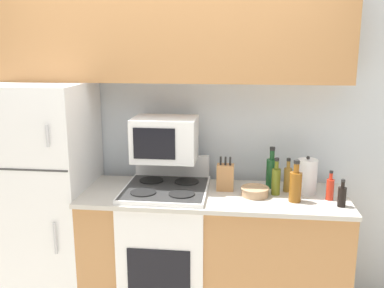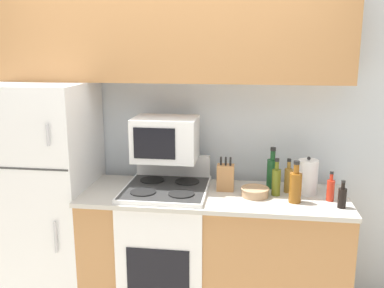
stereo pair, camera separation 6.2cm
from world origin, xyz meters
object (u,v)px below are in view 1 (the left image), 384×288
object	(u,v)px
bottle_wine_green	(271,172)
microwave	(165,139)
bottle_vinegar	(288,178)
bottle_olive_oil	(276,180)
kettle	(307,176)
bowl	(255,191)
bottle_hot_sauce	(330,188)
knife_block	(225,177)
bottle_soy_sauce	(342,196)
bottle_whiskey	(295,185)
refrigerator	(45,196)
stove	(167,247)

from	to	relation	value
bottle_wine_green	microwave	bearing A→B (deg)	-177.19
microwave	bottle_vinegar	world-z (taller)	microwave
bottle_olive_oil	kettle	size ratio (longest dim) A/B	0.99
microwave	bottle_wine_green	world-z (taller)	microwave
bowl	bottle_hot_sauce	bearing A→B (deg)	-1.80
bottle_hot_sauce	microwave	bearing A→B (deg)	171.41
microwave	knife_block	size ratio (longest dim) A/B	1.85
bowl	bottle_wine_green	bearing A→B (deg)	58.22
microwave	bottle_soy_sauce	world-z (taller)	microwave
bowl	kettle	world-z (taller)	kettle
bottle_olive_oil	bottle_vinegar	bearing A→B (deg)	41.91
bottle_hot_sauce	kettle	bearing A→B (deg)	136.82
bottle_wine_green	bottle_whiskey	distance (m)	0.30
bottle_wine_green	kettle	world-z (taller)	bottle_wine_green
knife_block	bottle_wine_green	bearing A→B (deg)	15.59
refrigerator	bottle_whiskey	xyz separation A→B (m)	(1.80, -0.14, 0.20)
bowl	bottle_olive_oil	world-z (taller)	bottle_olive_oil
kettle	microwave	bearing A→B (deg)	177.38
stove	bottle_hot_sauce	distance (m)	1.22
bowl	refrigerator	bearing A→B (deg)	177.43
bottle_whiskey	stove	bearing A→B (deg)	173.40
bottle_vinegar	bottle_soy_sauce	distance (m)	0.41
bottle_vinegar	bottle_whiskey	distance (m)	0.20
stove	knife_block	xyz separation A→B (m)	(0.41, 0.08, 0.53)
bottle_soy_sauce	microwave	bearing A→B (deg)	166.24
refrigerator	knife_block	distance (m)	1.34
bottle_soy_sauce	kettle	world-z (taller)	kettle
knife_block	kettle	xyz separation A→B (m)	(0.56, 0.01, 0.03)
stove	bottle_wine_green	bearing A→B (deg)	12.76
bottle_wine_green	kettle	distance (m)	0.25
refrigerator	knife_block	xyz separation A→B (m)	(1.33, 0.03, 0.18)
stove	bottle_wine_green	distance (m)	0.94
bowl	stove	bearing A→B (deg)	177.57
bottle_hot_sauce	refrigerator	bearing A→B (deg)	177.62
knife_block	kettle	size ratio (longest dim) A/B	0.93
bottle_soy_sauce	bottle_wine_green	world-z (taller)	bottle_wine_green
knife_block	bottle_vinegar	xyz separation A→B (m)	(0.44, 0.02, -0.00)
bottle_hot_sauce	bottle_olive_oil	xyz separation A→B (m)	(-0.35, 0.06, 0.02)
knife_block	bottle_olive_oil	bearing A→B (deg)	-9.40
microwave	bottle_soy_sauce	bearing A→B (deg)	-13.76
refrigerator	bottle_vinegar	world-z (taller)	refrigerator
microwave	bowl	xyz separation A→B (m)	(0.64, -0.16, -0.32)
knife_block	bowl	size ratio (longest dim) A/B	1.27
bottle_wine_green	bottle_whiskey	xyz separation A→B (m)	(0.14, -0.27, -0.01)
stove	bottle_wine_green	world-z (taller)	bottle_wine_green
bottle_wine_green	kettle	size ratio (longest dim) A/B	1.14
refrigerator	bottle_wine_green	size ratio (longest dim) A/B	5.56
refrigerator	bottle_soy_sauce	distance (m)	2.10
knife_block	kettle	bearing A→B (deg)	0.80
bowl	bottle_soy_sauce	bearing A→B (deg)	-13.94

